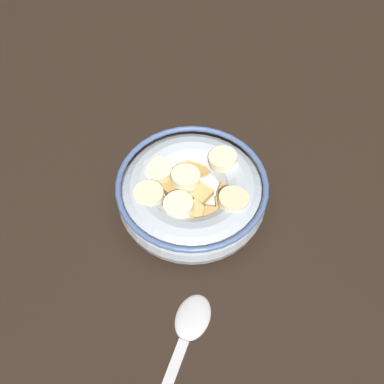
% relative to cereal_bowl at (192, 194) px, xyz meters
% --- Properties ---
extents(ground_plane, '(1.36, 1.36, 0.02)m').
position_rel_cereal_bowl_xyz_m(ground_plane, '(0.00, -0.00, -0.04)').
color(ground_plane, black).
extents(cereal_bowl, '(0.16, 0.16, 0.05)m').
position_rel_cereal_bowl_xyz_m(cereal_bowl, '(0.00, 0.00, 0.00)').
color(cereal_bowl, '#B2BCC6').
rests_on(cereal_bowl, ground_plane).
extents(spoon, '(0.14, 0.11, 0.01)m').
position_rel_cereal_bowl_xyz_m(spoon, '(-0.08, -0.12, -0.02)').
color(spoon, silver).
rests_on(spoon, ground_plane).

